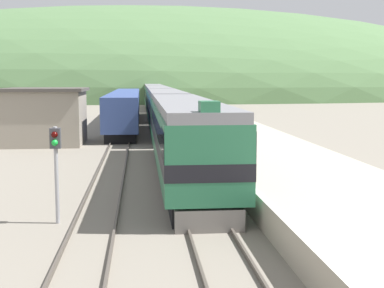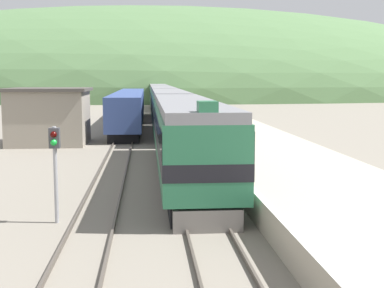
{
  "view_description": "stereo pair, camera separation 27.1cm",
  "coord_description": "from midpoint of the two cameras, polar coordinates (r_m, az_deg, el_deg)",
  "views": [
    {
      "loc": [
        -2.24,
        -0.51,
        5.09
      ],
      "look_at": [
        -0.12,
        21.53,
        2.35
      ],
      "focal_mm": 50.0,
      "sensor_mm": 36.0,
      "label": 1
    },
    {
      "loc": [
        -1.97,
        -0.53,
        5.09
      ],
      "look_at": [
        -0.12,
        21.53,
        2.35
      ],
      "focal_mm": 50.0,
      "sensor_mm": 36.0,
      "label": 2
    }
  ],
  "objects": [
    {
      "name": "carriage_second",
      "position": [
        47.99,
        -2.98,
        3.55
      ],
      "size": [
        3.02,
        19.36,
        3.98
      ],
      "color": "black",
      "rests_on": "ground"
    },
    {
      "name": "track_main",
      "position": [
        70.73,
        -3.79,
        2.97
      ],
      "size": [
        1.52,
        180.0,
        0.16
      ],
      "color": "#4C443D",
      "rests_on": "ground"
    },
    {
      "name": "station_shed",
      "position": [
        42.75,
        -15.51,
        2.9
      ],
      "size": [
        6.18,
        6.2,
        4.34
      ],
      "color": "gray",
      "rests_on": "ground"
    },
    {
      "name": "track_siding",
      "position": [
        70.72,
        -6.93,
        2.94
      ],
      "size": [
        1.51,
        180.0,
        0.16
      ],
      "color": "#4C443D",
      "rests_on": "ground"
    },
    {
      "name": "siding_train",
      "position": [
        58.51,
        -7.24,
        3.84
      ],
      "size": [
        2.9,
        35.24,
        3.61
      ],
      "color": "black",
      "rests_on": "ground"
    },
    {
      "name": "express_train_lead_car",
      "position": [
        27.13,
        -1.02,
        0.89
      ],
      "size": [
        3.03,
        20.34,
        4.34
      ],
      "color": "black",
      "rests_on": "ground"
    },
    {
      "name": "carriage_fifth",
      "position": [
        108.62,
        -4.41,
        5.49
      ],
      "size": [
        3.02,
        19.36,
        3.98
      ],
      "color": "black",
      "rests_on": "ground"
    },
    {
      "name": "signal_post_siding",
      "position": [
        19.16,
        -14.73,
        -1.04
      ],
      "size": [
        0.36,
        0.42,
        3.43
      ],
      "color": "#9E9EA3",
      "rests_on": "ground"
    },
    {
      "name": "carriage_third",
      "position": [
        68.18,
        -3.74,
        4.58
      ],
      "size": [
        3.02,
        19.36,
        3.98
      ],
      "color": "black",
      "rests_on": "ground"
    },
    {
      "name": "carriage_fourth",
      "position": [
        88.4,
        -4.15,
        5.14
      ],
      "size": [
        3.02,
        19.36,
        3.98
      ],
      "color": "black",
      "rests_on": "ground"
    },
    {
      "name": "platform",
      "position": [
        51.23,
        2.59,
        1.93
      ],
      "size": [
        6.68,
        140.0,
        1.06
      ],
      "color": "#B2A893",
      "rests_on": "ground"
    },
    {
      "name": "distant_hills",
      "position": [
        151.21,
        -4.72,
        5.1
      ],
      "size": [
        218.62,
        98.38,
        48.42
      ],
      "color": "#517547",
      "rests_on": "ground"
    }
  ]
}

